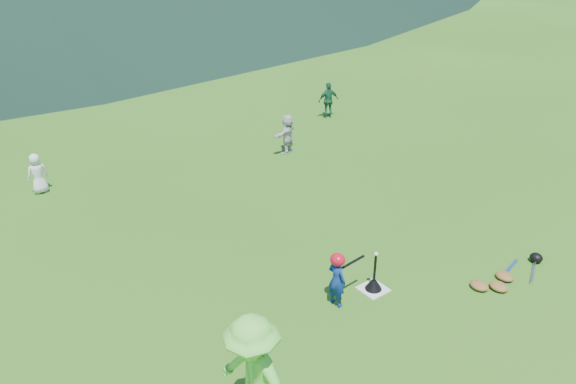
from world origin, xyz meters
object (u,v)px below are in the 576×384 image
at_px(batting_tee, 374,283).
at_px(fielder_c, 328,100).
at_px(fielder_d, 287,134).
at_px(equipment_pile, 506,276).
at_px(batter_child, 337,280).
at_px(adult_coach, 253,381).
at_px(home_plate, 373,289).
at_px(fielder_a, 38,173).

bearing_deg(batting_tee, fielder_c, 54.75).
relative_size(fielder_d, equipment_pile, 0.60).
bearing_deg(equipment_pile, batter_child, 156.05).
relative_size(adult_coach, equipment_pile, 1.02).
xyz_separation_m(batter_child, equipment_pile, (2.90, -1.29, -0.42)).
height_order(home_plate, equipment_pile, equipment_pile).
bearing_deg(fielder_d, fielder_a, -38.16).
distance_m(fielder_a, fielder_c, 8.85).
bearing_deg(fielder_d, batter_child, 36.02).
bearing_deg(fielder_c, fielder_d, 44.59).
xyz_separation_m(fielder_a, equipment_pile, (5.71, -8.59, -0.42)).
distance_m(adult_coach, fielder_a, 8.70).
height_order(home_plate, fielder_c, fielder_c).
height_order(batter_child, adult_coach, adult_coach).
bearing_deg(home_plate, batting_tee, 0.00).
bearing_deg(batting_tee, adult_coach, -158.75).
xyz_separation_m(home_plate, fielder_c, (5.25, 7.43, 0.56)).
bearing_deg(adult_coach, fielder_c, 133.23).
bearing_deg(fielder_a, equipment_pile, 121.92).
bearing_deg(batting_tee, batter_child, 173.32).
relative_size(fielder_a, batting_tee, 1.42).
relative_size(adult_coach, fielder_a, 1.90).
distance_m(batter_child, equipment_pile, 3.20).
xyz_separation_m(batter_child, fielder_a, (-2.81, 7.30, -0.00)).
height_order(fielder_a, equipment_pile, fielder_a).
xyz_separation_m(fielder_c, fielder_d, (-2.75, -1.52, -0.03)).
xyz_separation_m(home_plate, equipment_pile, (2.11, -1.20, 0.06)).
height_order(batter_child, fielder_a, batter_child).
relative_size(batter_child, adult_coach, 0.53).
xyz_separation_m(fielder_a, fielder_d, (6.10, -1.48, 0.05)).
bearing_deg(fielder_a, fielder_d, 164.63).
bearing_deg(batter_child, equipment_pile, -120.14).
distance_m(batter_child, fielder_a, 7.82).
relative_size(fielder_c, equipment_pile, 0.63).
xyz_separation_m(fielder_d, equipment_pile, (-0.39, -7.10, -0.47)).
bearing_deg(fielder_a, batter_child, 109.34).
height_order(batter_child, batting_tee, batter_child).
relative_size(batter_child, batting_tee, 1.42).
bearing_deg(equipment_pile, batting_tee, 150.48).
relative_size(batting_tee, equipment_pile, 0.38).
height_order(fielder_c, equipment_pile, fielder_c).
height_order(fielder_c, batting_tee, fielder_c).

